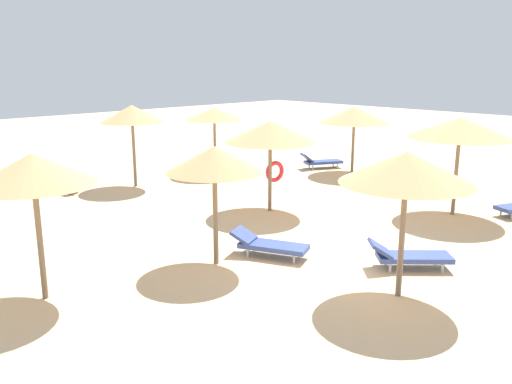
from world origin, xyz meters
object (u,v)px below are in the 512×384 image
Objects in this scene: parasol_0 at (354,115)px; parasol_8 at (33,170)px; lounger_0 at (321,161)px; parasol_1 at (214,160)px; parasol_2 at (407,168)px; parasol_6 at (132,114)px; parasol_5 at (270,132)px; lounger_2 at (408,256)px; parasol_7 at (214,114)px; lounger_1 at (268,244)px; bench_1 at (64,183)px; parasol_3 at (460,128)px.

parasol_8 reaches higher than parasol_0.
parasol_8 is at bearing -162.10° from lounger_0.
parasol_0 is 1.06× the size of parasol_1.
parasol_6 is at bearing 83.12° from parasol_2.
lounger_2 is (-1.25, -5.72, -2.24)m from parasol_5.
parasol_5 is at bearing 77.66° from lounger_2.
parasol_2 is 1.07× the size of parasol_7.
parasol_7 reaches higher than lounger_1.
parasol_2 is at bearing -86.33° from bench_1.
lounger_0 is at bearing 26.55° from parasol_5.
parasol_8 is 8.36m from lounger_2.
parasol_1 reaches higher than lounger_1.
parasol_3 is (6.57, 2.02, 0.06)m from parasol_2.
parasol_5 is 4.74m from lounger_1.
lounger_0 is (14.76, 4.77, -2.36)m from parasol_8.
parasol_3 reaches higher than lounger_1.
parasol_2 is 0.96× the size of parasol_6.
parasol_5 is 7.87m from lounger_0.
parasol_8 is at bearing 166.02° from parasol_3.
parasol_3 reaches higher than bench_1.
lounger_1 is (-0.29, 3.48, -2.37)m from parasol_2.
parasol_1 is 4.29m from parasol_2.
parasol_2 is 1.03× the size of parasol_5.
parasol_0 is at bearing 25.03° from lounger_1.
parasol_0 is at bearing -27.28° from bench_1.
parasol_0 is 1.00× the size of parasol_8.
parasol_1 is 3.87m from parasol_8.
lounger_0 is at bearing 27.50° from parasol_1.
parasol_3 reaches higher than parasol_5.
parasol_2 is 2.86m from lounger_2.
parasol_8 is (-6.79, -7.50, -0.12)m from parasol_6.
parasol_0 is 6.83m from parasol_3.
parasol_3 is 1.01× the size of parasol_6.
parasol_8 is at bearing 163.30° from lounger_1.
lounger_2 reaches higher than lounger_1.
parasol_0 is 1.03× the size of parasol_5.
parasol_8 is 1.52× the size of lounger_0.
parasol_0 reaches higher than lounger_2.
parasol_5 is at bearing -63.40° from bench_1.
lounger_0 reaches higher than lounger_1.
parasol_6 is at bearing 161.04° from lounger_0.
parasol_7 is 1.85× the size of bench_1.
parasol_8 is 15.68m from lounger_0.
parasol_6 reaches higher than parasol_7.
parasol_8 is 5.72m from lounger_1.
parasol_3 is 13.92m from bench_1.
bench_1 is (-10.34, 3.80, 0.03)m from lounger_0.
parasol_1 is at bearing -159.81° from parasol_0.
parasol_3 is 7.43m from lounger_1.
parasol_2 is at bearing -85.19° from lounger_1.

